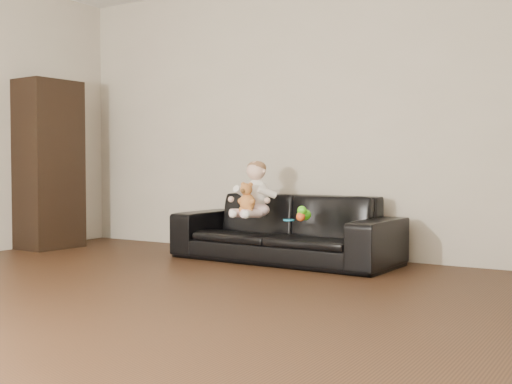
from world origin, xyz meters
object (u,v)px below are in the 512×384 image
Objects in this scene: toy_rattle at (301,217)px; toy_green at (304,215)px; cabinet at (49,165)px; baby at (255,193)px; toy_blue_disc at (289,220)px; sofa at (284,228)px; teddy_bear at (247,198)px.

toy_green is at bearing 99.49° from toy_rattle.
cabinet is 22.60× the size of toy_rattle.
toy_green is 1.86× the size of toy_rattle.
baby reaches higher than toy_blue_disc.
cabinet is 2.77m from toy_rattle.
toy_rattle is (0.29, -0.25, 0.13)m from sofa.
teddy_bear is 2.76× the size of toy_blue_disc.
cabinet reaches higher than sofa.
teddy_bear is at bearing -179.40° from toy_rattle.
sofa is 0.40m from toy_rattle.
cabinet is 2.66m from toy_blue_disc.
toy_blue_disc is at bearing -51.74° from sofa.
teddy_bear is 0.43m from toy_blue_disc.
teddy_bear is (0.01, -0.15, -0.04)m from baby.
toy_rattle is at bearing 7.39° from cabinet.
sofa is 3.99× the size of baby.
toy_blue_disc is (-0.11, 0.00, -0.03)m from toy_rattle.
toy_green is at bearing -28.66° from sofa.
teddy_bear is 0.53m from toy_rattle.
toy_rattle is 0.11m from toy_blue_disc.
toy_green is (0.49, 0.09, -0.13)m from teddy_bear.
toy_blue_disc is at bearing -138.58° from toy_green.
baby is 6.64× the size of toy_rattle.
toy_green is at bearing 11.55° from baby.
cabinet is at bearing -174.13° from toy_green.
teddy_bear is at bearing -68.01° from baby.
toy_blue_disc is (0.18, -0.25, 0.10)m from sofa.
toy_green is 0.13m from toy_blue_disc.
teddy_bear is (2.22, 0.19, -0.28)m from cabinet.
toy_green is (0.50, -0.06, -0.17)m from baby.
sofa is 0.32m from toy_blue_disc.
baby is at bearing 109.74° from teddy_bear.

